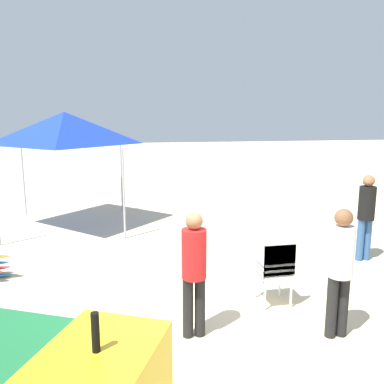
{
  "coord_description": "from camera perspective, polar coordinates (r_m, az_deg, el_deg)",
  "views": [
    {
      "loc": [
        -0.91,
        -4.54,
        2.86
      ],
      "look_at": [
        0.71,
        3.76,
        1.25
      ],
      "focal_mm": 37.01,
      "sensor_mm": 36.0,
      "label": 1
    }
  ],
  "objects": [
    {
      "name": "lifeguard_near_center",
      "position": [
        8.59,
        23.81,
        -2.61
      ],
      "size": [
        0.32,
        0.32,
        1.75
      ],
      "color": "#33598C",
      "rests_on": "ground"
    },
    {
      "name": "stacked_plastic_chairs",
      "position": [
        6.21,
        12.04,
        -10.33
      ],
      "size": [
        0.48,
        0.48,
        1.11
      ],
      "color": "white",
      "rests_on": "ground"
    },
    {
      "name": "lifeguard_near_left",
      "position": [
        5.5,
        20.59,
        -9.75
      ],
      "size": [
        0.32,
        0.32,
        1.73
      ],
      "color": "black",
      "rests_on": "ground"
    },
    {
      "name": "utility_cart",
      "position": [
        3.77,
        -25.2,
        -23.75
      ],
      "size": [
        2.81,
        2.19,
        1.5
      ],
      "color": "#1E6B38",
      "rests_on": "ground"
    },
    {
      "name": "lifeguard_near_right",
      "position": [
        5.17,
        0.29,
        -10.69
      ],
      "size": [
        0.32,
        0.32,
        1.69
      ],
      "color": "black",
      "rests_on": "ground"
    },
    {
      "name": "cooler_box",
      "position": [
        7.22,
        18.92,
        -11.54
      ],
      "size": [
        0.52,
        0.33,
        0.38
      ],
      "primitive_type": "cube",
      "color": "white",
      "rests_on": "ground"
    },
    {
      "name": "ground",
      "position": [
        5.45,
        0.25,
        -20.91
      ],
      "size": [
        80.0,
        80.0,
        0.0
      ],
      "primitive_type": "plane",
      "color": "beige"
    },
    {
      "name": "popup_canopy",
      "position": [
        10.71,
        -17.84,
        8.73
      ],
      "size": [
        2.85,
        2.85,
        2.99
      ],
      "color": "#B2B2B7",
      "rests_on": "ground"
    }
  ]
}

